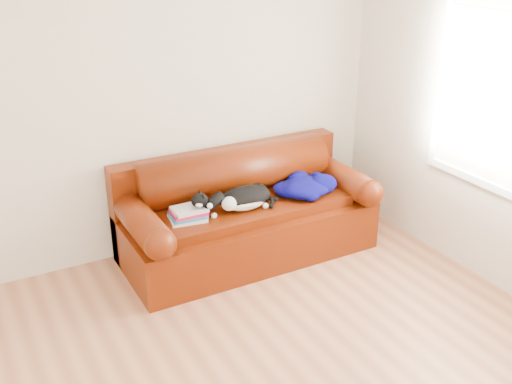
% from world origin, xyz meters
% --- Properties ---
extents(room_shell, '(4.52, 4.02, 2.61)m').
position_xyz_m(room_shell, '(0.12, 0.02, 1.67)').
color(room_shell, beige).
rests_on(room_shell, ground).
extents(sofa_base, '(2.10, 0.90, 0.50)m').
position_xyz_m(sofa_base, '(0.78, 1.49, 0.24)').
color(sofa_base, '#411102').
rests_on(sofa_base, ground).
extents(sofa_back, '(2.10, 1.01, 0.88)m').
position_xyz_m(sofa_back, '(0.78, 1.74, 0.54)').
color(sofa_back, '#411102').
rests_on(sofa_back, ground).
extents(book_stack, '(0.31, 0.25, 0.10)m').
position_xyz_m(book_stack, '(0.21, 1.40, 0.55)').
color(book_stack, beige).
rests_on(book_stack, sofa_base).
extents(cat, '(0.66, 0.31, 0.23)m').
position_xyz_m(cat, '(0.69, 1.37, 0.59)').
color(cat, black).
rests_on(cat, sofa_base).
extents(blanket, '(0.58, 0.46, 0.16)m').
position_xyz_m(blanket, '(1.28, 1.39, 0.57)').
color(blanket, '#020448').
rests_on(blanket, sofa_base).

